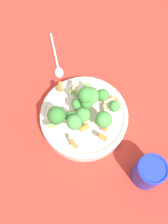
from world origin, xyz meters
name	(u,v)px	position (x,y,z in m)	size (l,w,h in m)	color
ground_plane	(84,120)	(0.00, 0.00, 0.00)	(3.00, 3.00, 0.00)	#B72D23
bowl	(84,117)	(0.00, 0.00, 0.02)	(0.24, 0.24, 0.04)	silver
pasta_salad	(84,108)	(0.00, -0.01, 0.09)	(0.19, 0.18, 0.09)	#8CB766
cup	(149,172)	(0.22, -0.04, 0.05)	(0.07, 0.07, 0.09)	#192DAD
spoon	(57,63)	(-0.17, 0.11, 0.01)	(0.13, 0.13, 0.01)	silver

